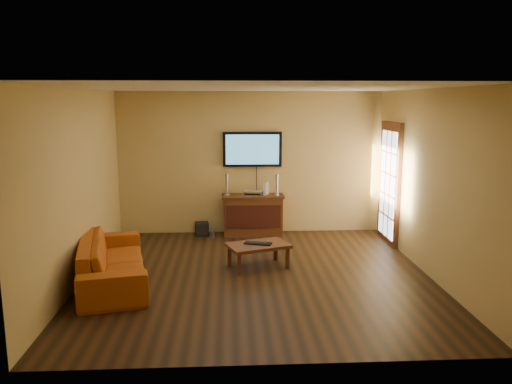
{
  "coord_description": "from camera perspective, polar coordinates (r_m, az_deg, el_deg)",
  "views": [
    {
      "loc": [
        -0.4,
        -6.95,
        2.53
      ],
      "look_at": [
        0.02,
        0.8,
        1.1
      ],
      "focal_mm": 35.0,
      "sensor_mm": 36.0,
      "label": 1
    }
  ],
  "objects": [
    {
      "name": "room_walls",
      "position": [
        7.63,
        -0.07,
        4.1
      ],
      "size": [
        5.0,
        5.0,
        5.0
      ],
      "color": "tan",
      "rests_on": "ground"
    },
    {
      "name": "speaker_right",
      "position": [
        9.36,
        2.38,
        0.73
      ],
      "size": [
        0.11,
        0.11,
        0.4
      ],
      "color": "silver",
      "rests_on": "media_console"
    },
    {
      "name": "av_receiver",
      "position": [
        9.37,
        -0.33,
        -0.13
      ],
      "size": [
        0.39,
        0.31,
        0.08
      ],
      "primitive_type": "cube",
      "rotation": [
        0.0,
        0.0,
        -0.22
      ],
      "color": "silver",
      "rests_on": "media_console"
    },
    {
      "name": "ground_plane",
      "position": [
        7.4,
        0.18,
        -9.54
      ],
      "size": [
        5.0,
        5.0,
        0.0
      ],
      "primitive_type": "plane",
      "color": "black",
      "rests_on": "ground"
    },
    {
      "name": "subwoofer",
      "position": [
        9.56,
        -6.2,
        -4.21
      ],
      "size": [
        0.28,
        0.28,
        0.24
      ],
      "primitive_type": "cube",
      "rotation": [
        0.0,
        0.0,
        0.14
      ],
      "color": "black",
      "rests_on": "ground"
    },
    {
      "name": "coffee_table",
      "position": [
        7.67,
        0.25,
        -6.35
      ],
      "size": [
        1.04,
        0.82,
        0.37
      ],
      "color": "#45220F",
      "rests_on": "ground"
    },
    {
      "name": "bottle",
      "position": [
        9.24,
        -4.98,
        -4.82
      ],
      "size": [
        0.08,
        0.08,
        0.22
      ],
      "color": "white",
      "rests_on": "ground"
    },
    {
      "name": "game_console",
      "position": [
        9.39,
        1.16,
        0.4
      ],
      "size": [
        0.11,
        0.18,
        0.24
      ],
      "primitive_type": "cube",
      "rotation": [
        0.0,
        0.0,
        -0.38
      ],
      "color": "white",
      "rests_on": "media_console"
    },
    {
      "name": "television",
      "position": [
        9.45,
        -0.42,
        4.9
      ],
      "size": [
        1.11,
        0.08,
        0.66
      ],
      "color": "black",
      "rests_on": "ground"
    },
    {
      "name": "sofa",
      "position": [
        7.32,
        -16.15,
        -6.69
      ],
      "size": [
        1.11,
        2.27,
        0.85
      ],
      "primitive_type": "imported",
      "rotation": [
        0.0,
        0.0,
        1.79
      ],
      "color": "#A44B12",
      "rests_on": "ground"
    },
    {
      "name": "french_door",
      "position": [
        9.22,
        14.99,
        0.86
      ],
      "size": [
        0.07,
        1.02,
        2.22
      ],
      "color": "#45220F",
      "rests_on": "ground"
    },
    {
      "name": "speaker_left",
      "position": [
        9.38,
        -3.37,
        0.76
      ],
      "size": [
        0.11,
        0.11,
        0.4
      ],
      "color": "silver",
      "rests_on": "media_console"
    },
    {
      "name": "media_console",
      "position": [
        9.47,
        -0.36,
        -2.63
      ],
      "size": [
        1.17,
        0.45,
        0.77
      ],
      "color": "#45220F",
      "rests_on": "ground"
    },
    {
      "name": "keyboard",
      "position": [
        7.65,
        0.23,
        -5.88
      ],
      "size": [
        0.44,
        0.27,
        0.03
      ],
      "color": "black",
      "rests_on": "coffee_table"
    }
  ]
}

